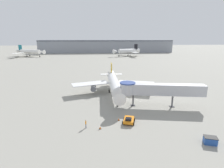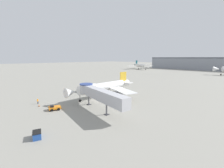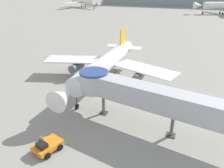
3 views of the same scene
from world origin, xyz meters
name	(u,v)px [view 1 (image 1 of 3)]	position (x,y,z in m)	size (l,w,h in m)	color
ground_plane	(121,98)	(0.00, 0.00, 0.00)	(800.00, 800.00, 0.00)	gray
main_airplane	(114,83)	(-1.77, 4.39, 3.66)	(27.77, 28.79, 8.60)	white
jet_bridge	(156,89)	(8.03, -7.01, 4.74)	(21.65, 6.87, 6.42)	#B7B7BC
pushback_tug_orange	(129,120)	(-0.69, -15.65, 0.67)	(3.08, 3.68, 1.45)	orange
service_container_blue	(210,140)	(11.79, -24.51, 0.65)	(2.51, 2.07, 1.29)	#234C9E
traffic_cone_apron_front	(100,127)	(-6.87, -17.64, 0.36)	(0.45, 0.45, 0.74)	black
traffic_cone_near_nose	(119,119)	(-2.67, -14.35, 0.37)	(0.46, 0.46, 0.76)	black
ground_crew_marshaller	(86,123)	(-9.73, -16.95, 1.02)	(0.25, 0.37, 1.77)	#1E2338
background_jet_black_tail	(128,51)	(24.84, 124.23, 5.12)	(28.64, 30.81, 11.74)	white
background_jet_teal_tail	(30,52)	(-70.94, 129.94, 4.82)	(31.86, 34.54, 11.01)	white
terminal_building	(106,46)	(7.12, 175.00, 7.52)	(160.93, 27.03, 15.02)	gray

